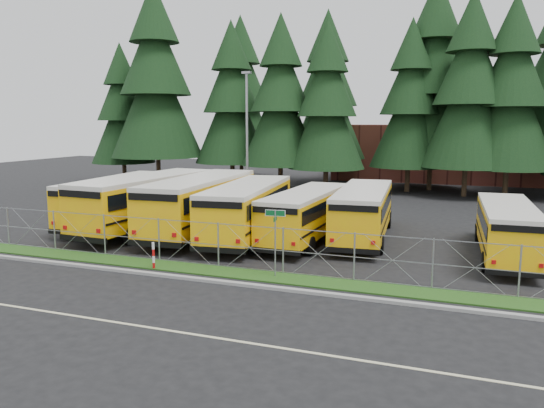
{
  "coord_description": "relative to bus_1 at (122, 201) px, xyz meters",
  "views": [
    {
      "loc": [
        9.05,
        -21.35,
        6.32
      ],
      "look_at": [
        -0.35,
        4.0,
        2.12
      ],
      "focal_mm": 35.0,
      "sensor_mm": 36.0,
      "label": 1
    }
  ],
  "objects": [
    {
      "name": "ground",
      "position": [
        10.88,
        -5.74,
        -1.48
      ],
      "size": [
        120.0,
        120.0,
        0.0
      ],
      "primitive_type": "plane",
      "color": "black",
      "rests_on": "ground"
    },
    {
      "name": "curb",
      "position": [
        10.88,
        -8.84,
        -1.42
      ],
      "size": [
        50.0,
        0.25,
        0.12
      ],
      "primitive_type": "cube",
      "color": "gray",
      "rests_on": "ground"
    },
    {
      "name": "grass_verge",
      "position": [
        10.88,
        -7.44,
        -1.45
      ],
      "size": [
        50.0,
        1.4,
        0.06
      ],
      "primitive_type": "cube",
      "color": "#183F12",
      "rests_on": "ground"
    },
    {
      "name": "road_lane_line",
      "position": [
        10.88,
        -13.74,
        -1.47
      ],
      "size": [
        50.0,
        0.12,
        0.01
      ],
      "primitive_type": "cube",
      "color": "beige",
      "rests_on": "ground"
    },
    {
      "name": "chainlink_fence",
      "position": [
        10.88,
        -6.74,
        -0.48
      ],
      "size": [
        44.0,
        0.1,
        2.0
      ],
      "primitive_type": null,
      "color": "#92949A",
      "rests_on": "ground"
    },
    {
      "name": "brick_building",
      "position": [
        16.88,
        34.26,
        1.52
      ],
      "size": [
        22.0,
        10.0,
        6.0
      ],
      "primitive_type": "cube",
      "color": "brown",
      "rests_on": "ground"
    },
    {
      "name": "bus_1",
      "position": [
        0.0,
        0.0,
        0.0
      ],
      "size": [
        3.52,
        11.43,
        2.95
      ],
      "primitive_type": null,
      "rotation": [
        0.0,
        0.0,
        0.08
      ],
      "color": "yellow",
      "rests_on": "ground"
    },
    {
      "name": "bus_2",
      "position": [
        2.61,
        -0.76,
        0.15
      ],
      "size": [
        3.6,
        12.51,
        3.24
      ],
      "primitive_type": null,
      "rotation": [
        0.0,
        0.0,
        -0.06
      ],
      "color": "yellow",
      "rests_on": "ground"
    },
    {
      "name": "bus_3",
      "position": [
        5.87,
        -0.43,
        0.15
      ],
      "size": [
        3.67,
        12.52,
        3.24
      ],
      "primitive_type": null,
      "rotation": [
        0.0,
        0.0,
        0.06
      ],
      "color": "yellow",
      "rests_on": "ground"
    },
    {
      "name": "bus_4",
      "position": [
        8.87,
        -0.75,
        0.04
      ],
      "size": [
        4.02,
        11.76,
        3.02
      ],
      "primitive_type": null,
      "rotation": [
        0.0,
        0.0,
        0.11
      ],
      "color": "yellow",
      "rests_on": "ground"
    },
    {
      "name": "bus_5",
      "position": [
        12.08,
        -0.32,
        -0.11
      ],
      "size": [
        2.8,
        10.47,
        2.73
      ],
      "primitive_type": null,
      "rotation": [
        0.0,
        0.0,
        -0.03
      ],
      "color": "yellow",
      "rests_on": "ground"
    },
    {
      "name": "bus_6",
      "position": [
        14.78,
        1.08,
        -0.06
      ],
      "size": [
        3.46,
        10.99,
        2.83
      ],
      "primitive_type": null,
      "rotation": [
        0.0,
        0.0,
        0.08
      ],
      "color": "yellow",
      "rests_on": "ground"
    },
    {
      "name": "bus_east",
      "position": [
        21.76,
        -0.62,
        -0.18
      ],
      "size": [
        2.67,
        9.92,
        2.58
      ],
      "primitive_type": null,
      "rotation": [
        0.0,
        0.0,
        0.04
      ],
      "color": "yellow",
      "rests_on": "ground"
    },
    {
      "name": "street_sign",
      "position": [
        12.73,
        -7.3,
        0.56
      ],
      "size": [
        0.84,
        0.55,
        2.81
      ],
      "color": "#92949A",
      "rests_on": "ground"
    },
    {
      "name": "striped_bollard",
      "position": [
        7.41,
        -8.03,
        -0.88
      ],
      "size": [
        0.11,
        0.11,
        1.2
      ],
      "primitive_type": "cylinder",
      "color": "#B20C0C",
      "rests_on": "ground"
    },
    {
      "name": "light_standard",
      "position": [
        3.65,
        11.22,
        4.03
      ],
      "size": [
        0.7,
        0.35,
        10.14
      ],
      "color": "#92949A",
      "rests_on": "ground"
    },
    {
      "name": "conifer_0",
      "position": [
        -13.8,
        19.39,
        5.67
      ],
      "size": [
        6.47,
        6.47,
        14.3
      ],
      "primitive_type": null,
      "color": "black",
      "rests_on": "ground"
    },
    {
      "name": "conifer_1",
      "position": [
        -8.91,
        18.23,
        8.36
      ],
      "size": [
        8.89,
        8.89,
        19.67
      ],
      "primitive_type": null,
      "color": "black",
      "rests_on": "ground"
    },
    {
      "name": "conifer_2",
      "position": [
        -1.88,
        20.49,
        6.51
      ],
      "size": [
        7.22,
        7.22,
        15.96
      ],
      "primitive_type": null,
      "color": "black",
      "rests_on": "ground"
    },
    {
      "name": "conifer_3",
      "position": [
        3.6,
        19.23,
        6.53
      ],
      "size": [
        7.24,
        7.24,
        16.02
      ],
      "primitive_type": null,
      "color": "black",
      "rests_on": "ground"
    },
    {
      "name": "conifer_4",
      "position": [
        8.04,
        18.81,
        6.04
      ],
      "size": [
        6.8,
        6.8,
        15.03
      ],
      "primitive_type": null,
      "color": "black",
      "rests_on": "ground"
    },
    {
      "name": "conifer_5",
      "position": [
        14.78,
        22.35,
        6.23
      ],
      "size": [
        6.97,
        6.97,
        15.42
      ],
      "primitive_type": null,
      "color": "black",
      "rests_on": "ground"
    },
    {
      "name": "conifer_6",
      "position": [
        19.71,
        20.86,
        7.07
      ],
      "size": [
        7.72,
        7.72,
        17.08
      ],
      "primitive_type": null,
      "color": "black",
      "rests_on": "ground"
    },
    {
      "name": "conifer_7",
      "position": [
        22.95,
        21.09,
        6.84
      ],
      "size": [
        7.52,
        7.52,
        16.63
      ],
      "primitive_type": null,
      "color": "black",
      "rests_on": "ground"
    },
    {
      "name": "conifer_10",
      "position": [
        -4.75,
        29.26,
        7.61
      ],
      "size": [
        8.21,
        8.21,
        18.16
      ],
      "primitive_type": null,
      "color": "black",
      "rests_on": "ground"
    },
    {
      "name": "conifer_11",
      "position": [
        6.04,
        26.58,
        7.29
      ],
      "size": [
        7.93,
        7.93,
        17.54
      ],
      "primitive_type": null,
      "color": "black",
      "rests_on": "ground"
    },
    {
      "name": "conifer_12",
      "position": [
        16.59,
        24.28,
        8.18
      ],
      "size": [
        8.73,
        8.73,
        19.31
      ],
      "primitive_type": null,
      "color": "black",
      "rests_on": "ground"
    }
  ]
}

